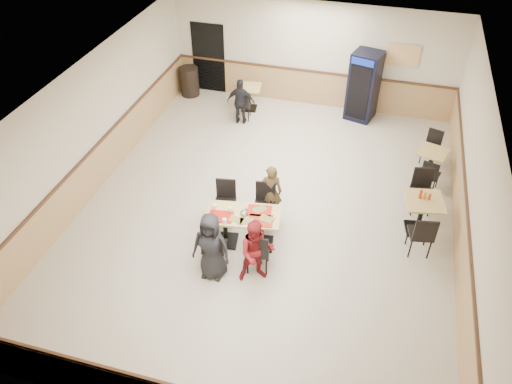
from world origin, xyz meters
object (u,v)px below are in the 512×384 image
(main_table, at_px, (243,224))
(side_table_far, at_px, (431,159))
(trash_bin, at_px, (190,81))
(back_table, at_px, (249,94))
(pepsi_cooler, at_px, (363,86))
(diner_man_opposite, at_px, (271,192))
(lone_diner, at_px, (241,102))
(diner_woman_left, at_px, (211,246))
(side_table_near, at_px, (422,210))
(diner_woman_right, at_px, (257,252))

(main_table, bearing_deg, side_table_far, 34.07)
(trash_bin, bearing_deg, back_table, -10.11)
(main_table, height_order, trash_bin, trash_bin)
(pepsi_cooler, bearing_deg, diner_man_opposite, -91.63)
(diner_man_opposite, xyz_separation_m, lone_diner, (-1.74, 3.57, -0.02))
(diner_woman_left, bearing_deg, diner_man_opposite, 70.96)
(diner_man_opposite, bearing_deg, lone_diner, -78.39)
(pepsi_cooler, xyz_separation_m, trash_bin, (-5.10, -0.04, -0.53))
(diner_man_opposite, height_order, side_table_near, diner_man_opposite)
(diner_woman_right, height_order, lone_diner, diner_woman_right)
(back_table, bearing_deg, diner_man_opposite, -68.22)
(diner_woman_right, height_order, pepsi_cooler, pepsi_cooler)
(diner_woman_left, relative_size, lone_diner, 1.13)
(main_table, bearing_deg, pepsi_cooler, 64.06)
(diner_woman_left, height_order, diner_woman_right, diner_woman_left)
(diner_woman_left, height_order, diner_man_opposite, diner_woman_left)
(side_table_far, xyz_separation_m, pepsi_cooler, (-1.90, 2.31, 0.50))
(diner_woman_left, distance_m, lone_diner, 5.59)
(back_table, bearing_deg, main_table, -75.05)
(diner_man_opposite, bearing_deg, side_table_far, -157.80)
(diner_man_opposite, relative_size, side_table_near, 1.50)
(lone_diner, distance_m, pepsi_cooler, 3.37)
(main_table, xyz_separation_m, side_table_near, (3.43, 1.36, 0.02))
(back_table, distance_m, pepsi_cooler, 3.20)
(back_table, bearing_deg, trash_bin, 169.89)
(diner_man_opposite, bearing_deg, main_table, 56.86)
(back_table, bearing_deg, lone_diner, -90.00)
(diner_man_opposite, xyz_separation_m, pepsi_cooler, (1.40, 4.76, 0.30))
(diner_woman_right, height_order, trash_bin, diner_woman_right)
(diner_woman_right, relative_size, back_table, 1.88)
(diner_woman_right, relative_size, side_table_far, 1.73)
(diner_woman_left, xyz_separation_m, side_table_near, (3.75, 2.32, -0.20))
(diner_man_opposite, relative_size, lone_diner, 1.02)
(side_table_far, relative_size, trash_bin, 0.93)
(side_table_far, bearing_deg, main_table, -136.72)
(main_table, distance_m, pepsi_cooler, 5.98)
(diner_woman_left, xyz_separation_m, pepsi_cooler, (2.04, 6.67, 0.23))
(diner_man_opposite, xyz_separation_m, trash_bin, (-3.71, 4.72, -0.23))
(diner_woman_left, distance_m, side_table_near, 4.42)
(diner_woman_left, relative_size, back_table, 1.99)
(side_table_near, height_order, trash_bin, trash_bin)
(main_table, bearing_deg, diner_woman_left, -117.90)
(pepsi_cooler, bearing_deg, diner_woman_left, -92.31)
(side_table_near, bearing_deg, main_table, -158.32)
(side_table_near, bearing_deg, pepsi_cooler, 111.47)
(main_table, height_order, side_table_near, side_table_near)
(diner_man_opposite, height_order, trash_bin, diner_man_opposite)
(side_table_far, bearing_deg, pepsi_cooler, 129.42)
(diner_woman_left, xyz_separation_m, diner_woman_right, (0.83, 0.13, -0.04))
(side_table_near, height_order, pepsi_cooler, pepsi_cooler)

